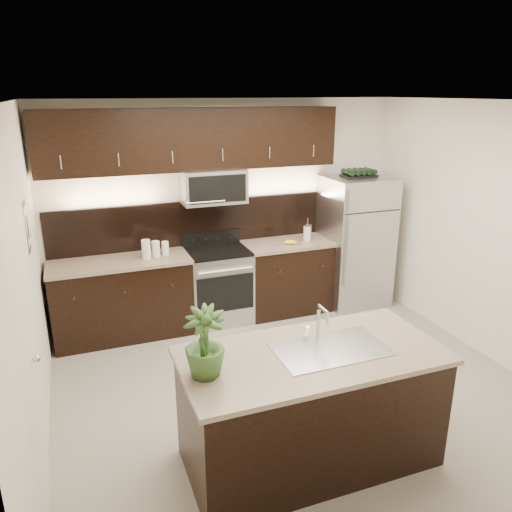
{
  "coord_description": "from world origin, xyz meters",
  "views": [
    {
      "loc": [
        -1.84,
        -3.9,
        2.78
      ],
      "look_at": [
        -0.17,
        0.55,
        1.2
      ],
      "focal_mm": 35.0,
      "sensor_mm": 36.0,
      "label": 1
    }
  ],
  "objects": [
    {
      "name": "wine_rack",
      "position": [
        1.65,
        1.63,
        1.77
      ],
      "size": [
        0.43,
        0.26,
        0.1
      ],
      "color": "black",
      "rests_on": "refrigerator"
    },
    {
      "name": "island",
      "position": [
        -0.3,
        -0.99,
        0.47
      ],
      "size": [
        1.96,
        0.96,
        0.94
      ],
      "color": "black",
      "rests_on": "ground"
    },
    {
      "name": "sink_faucet",
      "position": [
        -0.15,
        -0.98,
        0.96
      ],
      "size": [
        0.84,
        0.5,
        0.28
      ],
      "color": "silver",
      "rests_on": "island"
    },
    {
      "name": "plant",
      "position": [
        -1.12,
        -1.01,
        1.19
      ],
      "size": [
        0.36,
        0.36,
        0.49
      ],
      "primitive_type": "imported",
      "rotation": [
        0.0,
        0.0,
        -0.36
      ],
      "color": "#2F4D1F",
      "rests_on": "island"
    },
    {
      "name": "french_press",
      "position": [
        0.94,
        1.64,
        1.05
      ],
      "size": [
        0.1,
        0.1,
        0.29
      ],
      "rotation": [
        0.0,
        0.0,
        -0.19
      ],
      "color": "silver",
      "rests_on": "counter_run"
    },
    {
      "name": "upper_fixtures",
      "position": [
        -0.43,
        1.84,
        2.14
      ],
      "size": [
        3.49,
        0.4,
        1.66
      ],
      "color": "black",
      "rests_on": "counter_run"
    },
    {
      "name": "ground",
      "position": [
        0.0,
        0.0,
        0.0
      ],
      "size": [
        4.5,
        4.5,
        0.0
      ],
      "primitive_type": "plane",
      "color": "gray",
      "rests_on": "ground"
    },
    {
      "name": "canisters",
      "position": [
        -1.02,
        1.67,
        1.04
      ],
      "size": [
        0.32,
        0.17,
        0.22
      ],
      "rotation": [
        0.0,
        0.0,
        0.31
      ],
      "color": "silver",
      "rests_on": "counter_run"
    },
    {
      "name": "refrigerator",
      "position": [
        1.65,
        1.63,
        0.86
      ],
      "size": [
        0.83,
        0.75,
        1.73
      ],
      "primitive_type": "cube",
      "color": "#B2B2B7",
      "rests_on": "ground"
    },
    {
      "name": "room_walls",
      "position": [
        -0.11,
        -0.04,
        1.7
      ],
      "size": [
        4.52,
        4.02,
        2.71
      ],
      "color": "silver",
      "rests_on": "ground"
    },
    {
      "name": "counter_run",
      "position": [
        -0.46,
        1.69,
        0.47
      ],
      "size": [
        3.51,
        0.65,
        0.94
      ],
      "color": "black",
      "rests_on": "ground"
    },
    {
      "name": "bananas",
      "position": [
        0.64,
        1.61,
        0.97
      ],
      "size": [
        0.19,
        0.17,
        0.05
      ],
      "primitive_type": "ellipsoid",
      "rotation": [
        0.0,
        0.0,
        -0.34
      ],
      "color": "yellow",
      "rests_on": "counter_run"
    }
  ]
}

